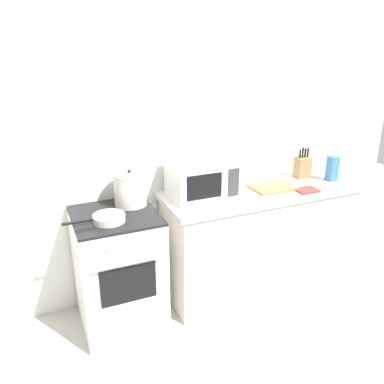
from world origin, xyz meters
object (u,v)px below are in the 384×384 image
object	(u,v)px
stove	(119,270)
frying_pan	(108,218)
stock_pot	(130,189)
knife_block	(303,167)
microwave	(202,178)
cutting_board	(273,187)
pasta_box	(332,169)
oven_mitt	(307,190)

from	to	relation	value
stove	frying_pan	world-z (taller)	frying_pan
frying_pan	stock_pot	bearing A→B (deg)	46.39
stock_pot	knife_block	xyz separation A→B (m)	(1.59, 0.01, -0.03)
stock_pot	frying_pan	size ratio (longest dim) A/B	0.79
microwave	knife_block	xyz separation A→B (m)	(1.02, 0.06, -0.05)
cutting_board	pasta_box	bearing A→B (deg)	-2.92
frying_pan	cutting_board	size ratio (longest dim) A/B	1.17
stock_pot	cutting_board	distance (m)	1.20
frying_pan	oven_mitt	distance (m)	1.63
stock_pot	frying_pan	world-z (taller)	stock_pot
stove	stock_pot	bearing A→B (deg)	40.23
microwave	stove	bearing A→B (deg)	-173.72
pasta_box	stove	bearing A→B (deg)	179.14
pasta_box	frying_pan	bearing A→B (deg)	-177.87
frying_pan	pasta_box	world-z (taller)	pasta_box
microwave	oven_mitt	size ratio (longest dim) A/B	2.78
frying_pan	knife_block	size ratio (longest dim) A/B	1.52
stock_pot	knife_block	size ratio (longest dim) A/B	1.20
frying_pan	pasta_box	xyz separation A→B (m)	(2.00, 0.07, 0.08)
stove	microwave	size ratio (longest dim) A/B	1.84
microwave	pasta_box	bearing A→B (deg)	-5.10
cutting_board	oven_mitt	bearing A→B (deg)	-35.84
stock_pot	pasta_box	bearing A→B (deg)	-5.21
stock_pot	cutting_board	size ratio (longest dim) A/B	0.92
stove	pasta_box	bearing A→B (deg)	-0.86
stock_pot	knife_block	world-z (taller)	same
oven_mitt	frying_pan	bearing A→B (deg)	178.04
stock_pot	stove	bearing A→B (deg)	-139.77
stock_pot	knife_block	distance (m)	1.59
stove	knife_block	xyz separation A→B (m)	(1.74, 0.14, 0.56)
microwave	pasta_box	xyz separation A→B (m)	(1.21, -0.11, -0.04)
stove	cutting_board	bearing A→B (deg)	0.05
stove	stock_pot	size ratio (longest dim) A/B	2.77
stove	frying_pan	size ratio (longest dim) A/B	2.18
frying_pan	microwave	distance (m)	0.82
stove	knife_block	size ratio (longest dim) A/B	3.31
pasta_box	oven_mitt	size ratio (longest dim) A/B	1.22
microwave	cutting_board	distance (m)	0.64
frying_pan	cutting_board	xyz separation A→B (m)	(1.41, 0.10, -0.02)
stove	microwave	xyz separation A→B (m)	(0.72, 0.08, 0.61)
knife_block	pasta_box	size ratio (longest dim) A/B	1.26
frying_pan	oven_mitt	bearing A→B (deg)	-1.96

